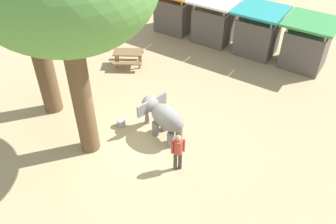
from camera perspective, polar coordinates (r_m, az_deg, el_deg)
name	(u,v)px	position (r m, az deg, el deg)	size (l,w,h in m)	color
ground_plane	(141,144)	(14.33, -4.25, -5.06)	(60.00, 60.00, 0.00)	tan
elephant	(163,116)	(14.05, -0.76, -0.68)	(2.22, 1.56, 1.53)	slate
person_handler	(178,150)	(12.70, 1.59, -6.05)	(0.38, 0.39, 1.62)	#3F3833
picnic_table_near	(128,55)	(18.92, -6.33, 9.00)	(2.05, 2.04, 0.78)	brown
market_stall_orange	(175,12)	(22.30, 1.20, 15.58)	(2.50, 2.50, 2.52)	#59514C
market_stall_white	(214,22)	(21.16, 7.35, 13.95)	(2.50, 2.50, 2.52)	#59514C
market_stall_teal	(257,34)	(20.29, 14.01, 11.99)	(2.50, 2.50, 2.52)	#59514C
market_stall_green	(306,46)	(19.73, 21.05, 9.71)	(2.50, 2.50, 2.52)	#59514C
feed_bucket	(121,123)	(15.13, -7.44, -1.71)	(0.36, 0.36, 0.32)	gray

